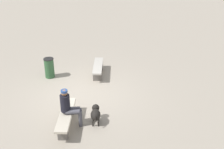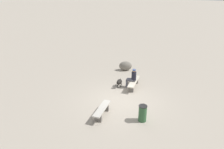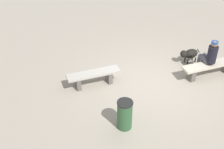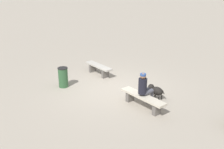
# 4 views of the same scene
# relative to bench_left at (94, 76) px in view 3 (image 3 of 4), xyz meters

# --- Properties ---
(ground) EXTENTS (210.00, 210.00, 0.06)m
(ground) POSITION_rel_bench_left_xyz_m (1.81, -0.20, -0.35)
(ground) COLOR #9E9384
(bench_left) EXTENTS (1.66, 0.66, 0.45)m
(bench_left) POSITION_rel_bench_left_xyz_m (0.00, 0.00, 0.00)
(bench_left) COLOR #605B56
(bench_left) RESTS_ON ground
(bench_right) EXTENTS (1.91, 0.73, 0.46)m
(bench_right) POSITION_rel_bench_left_xyz_m (3.70, -0.07, 0.01)
(bench_right) COLOR #605B56
(bench_right) RESTS_ON ground
(seated_person) EXTENTS (0.42, 0.65, 1.27)m
(seated_person) POSITION_rel_bench_left_xyz_m (3.63, 0.02, 0.40)
(seated_person) COLOR black
(seated_person) RESTS_ON ground
(dog) EXTENTS (0.75, 0.42, 0.51)m
(dog) POSITION_rel_bench_left_xyz_m (3.32, 0.77, 0.01)
(dog) COLOR black
(dog) RESTS_ON ground
(trash_bin) EXTENTS (0.41, 0.41, 0.83)m
(trash_bin) POSITION_rel_bench_left_xyz_m (0.60, -1.91, 0.10)
(trash_bin) COLOR #2D5633
(trash_bin) RESTS_ON ground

